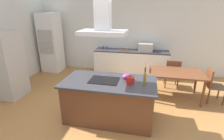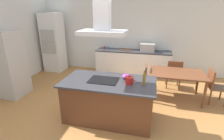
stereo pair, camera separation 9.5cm
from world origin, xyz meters
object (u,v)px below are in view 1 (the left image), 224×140
at_px(tea_kettle, 130,80).
at_px(chair_at_right_end, 212,83).
at_px(countertop_microwave, 146,47).
at_px(cutting_board, 124,50).
at_px(coffee_mug_blue, 106,48).
at_px(olive_oil_bottle, 145,79).
at_px(mixing_bowl, 127,76).
at_px(coffee_mug_red, 103,48).
at_px(dining_table, 176,75).
at_px(wall_oven_stack, 51,43).
at_px(cooktop, 104,80).
at_px(chair_facing_back_wall, 172,72).
at_px(refrigerator, 5,65).
at_px(chair_at_left_end, 141,78).
at_px(range_hood, 103,21).

bearing_deg(tea_kettle, chair_at_right_end, 33.47).
relative_size(countertop_microwave, cutting_board, 1.47).
bearing_deg(coffee_mug_blue, olive_oil_bottle, -62.52).
xyz_separation_m(mixing_bowl, coffee_mug_red, (-1.26, 2.75, -0.01)).
bearing_deg(dining_table, coffee_mug_red, 145.92).
relative_size(olive_oil_bottle, wall_oven_stack, 0.13).
relative_size(cooktop, chair_facing_back_wall, 0.67).
height_order(mixing_bowl, coffee_mug_red, mixing_bowl).
bearing_deg(olive_oil_bottle, refrigerator, 172.81).
xyz_separation_m(chair_at_left_end, chair_facing_back_wall, (0.92, 0.67, 0.00)).
bearing_deg(coffee_mug_red, countertop_microwave, -2.70).
bearing_deg(olive_oil_bottle, chair_at_right_end, 37.34).
height_order(coffee_mug_red, chair_at_left_end, coffee_mug_red).
xyz_separation_m(cooktop, tea_kettle, (0.55, -0.03, 0.07)).
bearing_deg(olive_oil_bottle, chair_at_left_end, 94.91).
bearing_deg(mixing_bowl, cooktop, -155.58).
bearing_deg(dining_table, olive_oil_bottle, -121.48).
relative_size(mixing_bowl, chair_facing_back_wall, 0.21).
bearing_deg(tea_kettle, dining_table, 50.56).
distance_m(cooktop, coffee_mug_blue, 2.99).
height_order(mixing_bowl, dining_table, mixing_bowl).
distance_m(countertop_microwave, chair_facing_back_wall, 1.37).
bearing_deg(refrigerator, chair_at_left_end, 13.21).
distance_m(coffee_mug_red, wall_oven_stack, 2.00).
xyz_separation_m(chair_at_right_end, chair_facing_back_wall, (-0.92, 0.67, 0.00)).
relative_size(coffee_mug_red, chair_facing_back_wall, 0.10).
height_order(coffee_mug_red, wall_oven_stack, wall_oven_stack).
height_order(olive_oil_bottle, range_hood, range_hood).
distance_m(wall_oven_stack, chair_facing_back_wall, 4.52).
height_order(cooktop, tea_kettle, tea_kettle).
height_order(cooktop, mixing_bowl, mixing_bowl).
relative_size(mixing_bowl, chair_at_left_end, 0.21).
bearing_deg(dining_table, cutting_board, 134.99).
distance_m(chair_at_right_end, chair_facing_back_wall, 1.13).
distance_m(cooktop, chair_facing_back_wall, 2.59).
relative_size(tea_kettle, coffee_mug_red, 2.44).
bearing_deg(mixing_bowl, chair_at_right_end, 27.38).
distance_m(cooktop, dining_table, 2.10).
xyz_separation_m(mixing_bowl, countertop_microwave, (0.33, 2.68, 0.09)).
height_order(cutting_board, dining_table, cutting_board).
distance_m(mixing_bowl, chair_facing_back_wall, 2.17).
bearing_deg(olive_oil_bottle, chair_facing_back_wall, 67.89).
distance_m(cooktop, tea_kettle, 0.55).
xyz_separation_m(coffee_mug_red, cutting_board, (0.82, -0.02, -0.04)).
xyz_separation_m(coffee_mug_red, dining_table, (2.45, -1.66, -0.28)).
bearing_deg(tea_kettle, mixing_bowl, 112.85).
bearing_deg(chair_facing_back_wall, mixing_bowl, -124.13).
bearing_deg(chair_at_left_end, refrigerator, -166.79).
distance_m(mixing_bowl, coffee_mug_red, 3.03).
height_order(dining_table, chair_at_right_end, chair_at_right_end).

